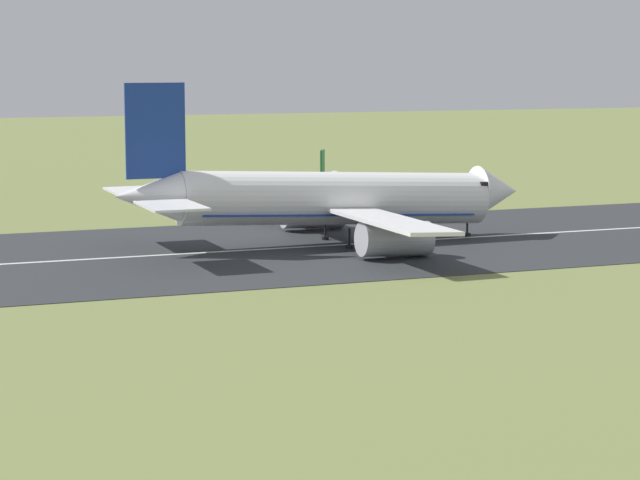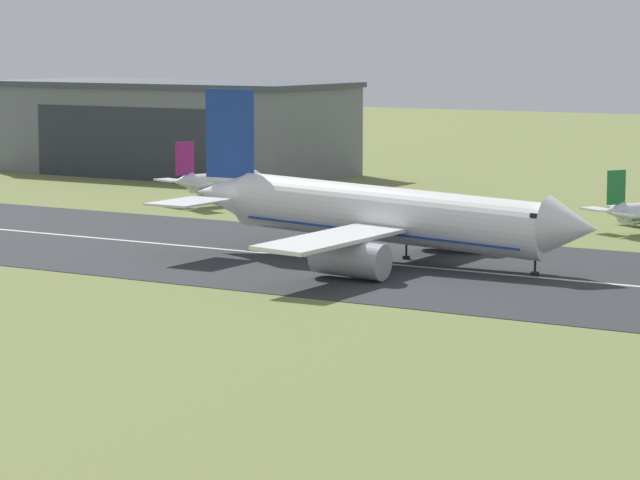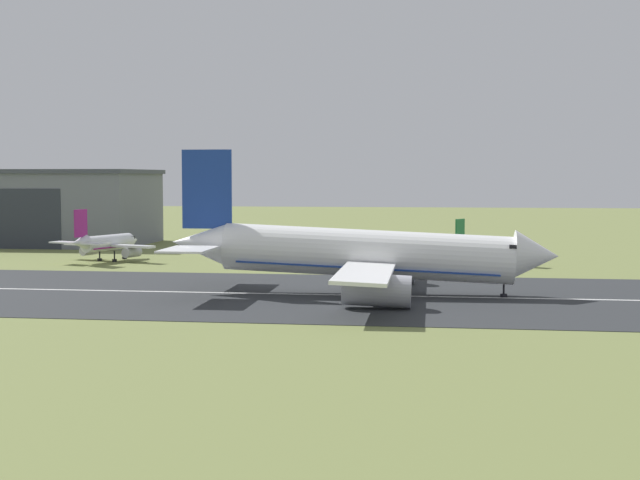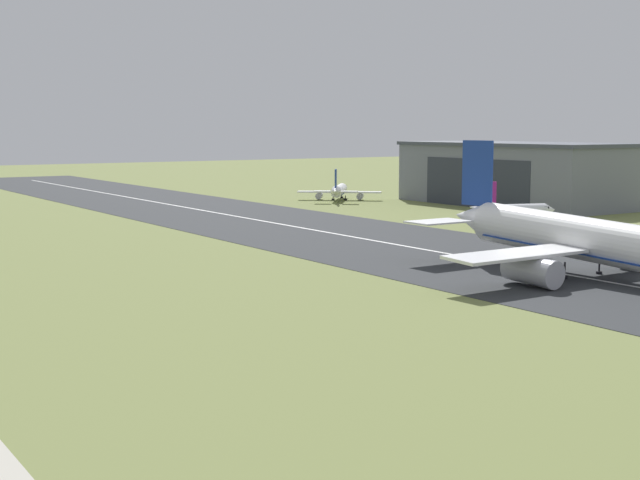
{
  "view_description": "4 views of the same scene",
  "coord_description": "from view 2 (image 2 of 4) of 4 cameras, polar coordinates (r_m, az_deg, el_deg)",
  "views": [
    {
      "loc": [
        -16.57,
        -16.93,
        20.59
      ],
      "look_at": [
        24.11,
        88.84,
        4.05
      ],
      "focal_mm": 70.0,
      "sensor_mm": 36.0,
      "label": 1
    },
    {
      "loc": [
        111.76,
        -27.81,
        23.66
      ],
      "look_at": [
        34.06,
        97.37,
        4.02
      ],
      "focal_mm": 85.0,
      "sensor_mm": 36.0,
      "label": 2
    },
    {
      "loc": [
        43.64,
        1.24,
        14.71
      ],
      "look_at": [
        31.1,
        91.49,
        8.2
      ],
      "focal_mm": 50.0,
      "sensor_mm": 36.0,
      "label": 3
    },
    {
      "loc": [
        114.49,
        16.02,
        20.04
      ],
      "look_at": [
        18.51,
        78.89,
        5.51
      ],
      "focal_mm": 50.0,
      "sensor_mm": 36.0,
      "label": 4
    }
  ],
  "objects": [
    {
      "name": "airplane_landing",
      "position": [
        160.01,
        2.49,
        0.89
      ],
      "size": [
        48.29,
        47.09,
        18.1
      ],
      "color": "white",
      "rests_on": "ground_plane"
    },
    {
      "name": "runway_strip",
      "position": [
        179.06,
        -7.13,
        -0.05
      ],
      "size": [
        509.92,
        44.56,
        0.06
      ],
      "primitive_type": "cube",
      "color": "#2B2D30",
      "rests_on": "ground_plane"
    },
    {
      "name": "hangar_building",
      "position": [
        268.74,
        -5.61,
        4.24
      ],
      "size": [
        62.88,
        28.78,
        16.21
      ],
      "color": "slate",
      "rests_on": "ground_plane"
    },
    {
      "name": "airplane_parked_centre",
      "position": [
        217.67,
        -3.71,
        2.17
      ],
      "size": [
        18.27,
        17.87,
        9.25
      ],
      "color": "silver",
      "rests_on": "ground_plane"
    },
    {
      "name": "runway_centreline",
      "position": [
        179.06,
        -7.13,
        -0.04
      ],
      "size": [
        458.93,
        0.7,
        0.01
      ],
      "primitive_type": "cube",
      "color": "silver",
      "rests_on": "runway_strip"
    }
  ]
}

